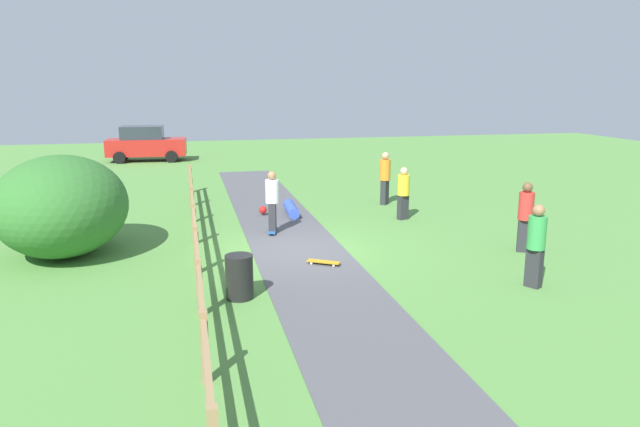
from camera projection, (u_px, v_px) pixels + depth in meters
name	position (u px, v px, depth m)	size (l,w,h in m)	color
ground_plane	(298.00, 251.00, 15.25)	(60.00, 60.00, 0.00)	#568E42
asphalt_path	(298.00, 250.00, 15.25)	(2.40, 28.00, 0.02)	#515156
wooden_fence	(195.00, 231.00, 14.54)	(0.12, 18.12, 1.10)	#997A51
bush_large	(61.00, 206.00, 14.61)	(3.21, 3.85, 2.52)	#33702D
trash_bin	(239.00, 277.00, 11.81)	(0.56, 0.56, 0.90)	black
skater_riding	(272.00, 199.00, 16.75)	(0.46, 0.82, 1.79)	#265999
skater_fallen	(289.00, 209.00, 19.29)	(1.28, 1.62, 0.36)	blue
skateboard_loose	(324.00, 262.00, 14.00)	(0.78, 0.60, 0.08)	#BF8C19
bystander_yellow	(403.00, 191.00, 18.52)	(0.48, 0.48, 1.66)	#2D2D33
bystander_orange	(385.00, 176.00, 20.77)	(0.54, 0.54, 1.87)	#2D2D33
bystander_red	(526.00, 214.00, 14.94)	(0.51, 0.51, 1.81)	#2D2D33
bystander_green	(536.00, 242.00, 12.34)	(0.52, 0.52, 1.80)	#2D2D33
parked_car_red	(146.00, 144.00, 32.27)	(4.28, 2.17, 1.92)	red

